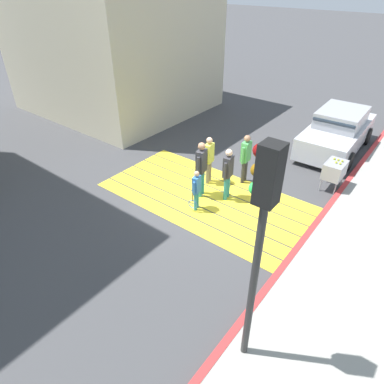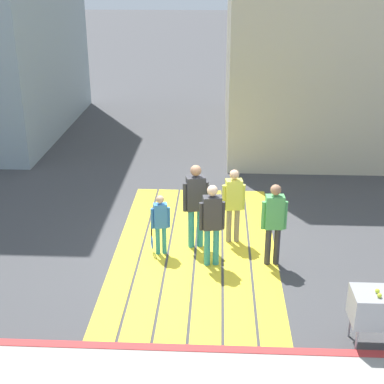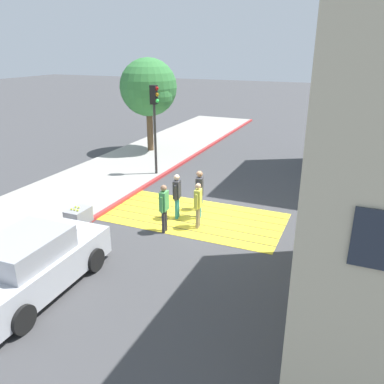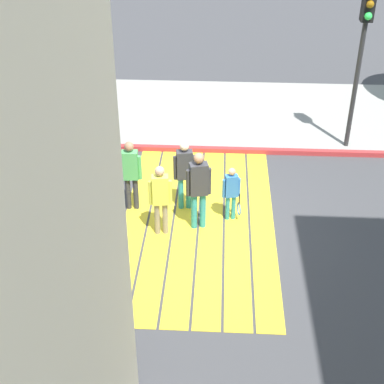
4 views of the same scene
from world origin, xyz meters
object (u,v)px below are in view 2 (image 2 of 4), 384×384
pedestrian_adult_side (196,200)px  pedestrian_adult_trailing (212,220)px  pedestrian_adult_lead (234,201)px  pedestrian_child_with_racket (160,222)px  tennis_ball_cart (378,307)px  pedestrian_teen_behind (274,219)px

pedestrian_adult_side → pedestrian_adult_trailing: bearing=-155.0°
pedestrian_adult_lead → pedestrian_adult_trailing: bearing=156.7°
pedestrian_adult_trailing → pedestrian_adult_side: size_ratio=0.93×
pedestrian_adult_trailing → pedestrian_child_with_racket: pedestrian_adult_trailing is taller
tennis_ball_cart → pedestrian_adult_side: pedestrian_adult_side is taller
pedestrian_child_with_racket → pedestrian_adult_lead: bearing=-67.5°
pedestrian_adult_side → pedestrian_teen_behind: 1.64m
tennis_ball_cart → pedestrian_adult_trailing: pedestrian_adult_trailing is taller
pedestrian_teen_behind → pedestrian_child_with_racket: (0.30, 2.19, -0.25)m
pedestrian_adult_lead → pedestrian_adult_trailing: (-0.99, 0.43, 0.03)m
tennis_ball_cart → pedestrian_adult_trailing: (2.34, 2.52, 0.27)m
pedestrian_adult_side → pedestrian_child_with_racket: 0.83m
pedestrian_adult_lead → pedestrian_child_with_racket: pedestrian_adult_lead is taller
pedestrian_teen_behind → pedestrian_adult_trailing: bearing=94.1°
pedestrian_adult_lead → pedestrian_adult_trailing: size_ratio=0.97×
pedestrian_adult_lead → pedestrian_child_with_racket: size_ratio=1.26×
pedestrian_child_with_racket → pedestrian_teen_behind: bearing=-97.9°
pedestrian_adult_side → pedestrian_teen_behind: (-0.64, -1.50, -0.07)m
pedestrian_adult_side → pedestrian_teen_behind: pedestrian_adult_side is taller
pedestrian_adult_lead → pedestrian_teen_behind: 1.17m
tennis_ball_cart → pedestrian_adult_trailing: 3.45m
pedestrian_adult_trailing → pedestrian_child_with_racket: bearing=69.3°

